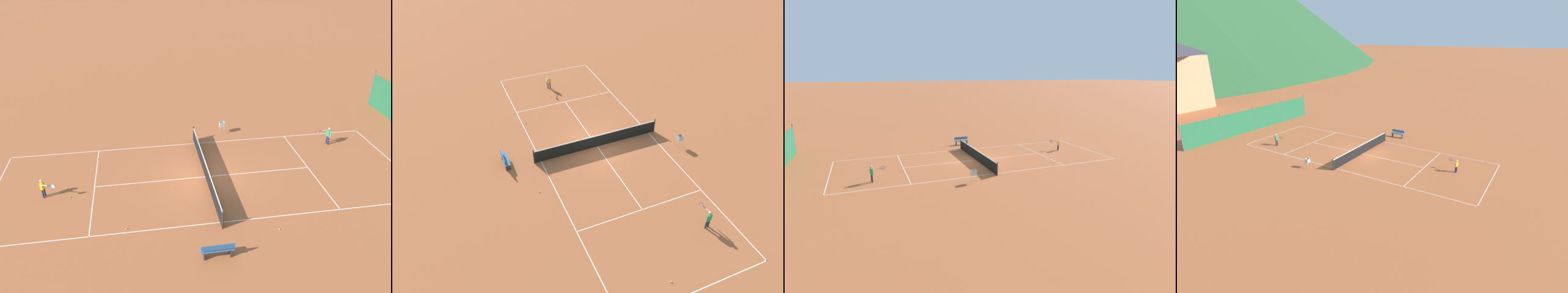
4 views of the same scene
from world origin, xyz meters
TOP-DOWN VIEW (x-y plane):
  - ground_plane at (0.00, 0.00)m, footprint 600.00×600.00m
  - court_line_markings at (0.00, 0.00)m, footprint 8.25×23.85m
  - tennis_net at (0.00, 0.00)m, footprint 9.18×0.08m
  - player_far_baseline at (-2.62, 8.86)m, footprint 0.42×1.06m
  - player_near_baseline at (0.53, -8.98)m, footprint 0.63×0.89m
  - tennis_ball_service_box at (0.83, -7.66)m, footprint 0.07×0.07m
  - tennis_ball_by_net_left at (-3.00, -6.41)m, footprint 0.07×0.07m
  - tennis_ball_alley_left at (5.06, 2.72)m, footprint 0.07×0.07m
  - tennis_ball_far_corner at (3.84, -4.64)m, footprint 0.07×0.07m
  - tennis_ball_mid_court at (-1.77, -6.61)m, footprint 0.07×0.07m
  - tennis_ball_alley_right at (-0.03, -7.95)m, footprint 0.07×0.07m
  - tennis_ball_by_net_right at (1.02, 11.03)m, footprint 0.07×0.07m
  - ball_hopper at (-5.29, 2.16)m, footprint 0.36×0.36m
  - courtside_bench at (6.34, -0.63)m, footprint 0.36×1.50m

SIDE VIEW (x-z plane):
  - ground_plane at x=0.00m, z-range 0.00..0.00m
  - court_line_markings at x=0.00m, z-range 0.00..0.01m
  - tennis_ball_service_box at x=0.83m, z-range 0.00..0.07m
  - tennis_ball_by_net_left at x=-3.00m, z-range 0.00..0.07m
  - tennis_ball_alley_left at x=5.06m, z-range 0.00..0.07m
  - tennis_ball_far_corner at x=3.84m, z-range 0.00..0.07m
  - tennis_ball_mid_court at x=-1.77m, z-range 0.00..0.07m
  - tennis_ball_alley_right at x=-0.03m, z-range 0.00..0.07m
  - tennis_ball_by_net_right at x=1.02m, z-range 0.00..0.07m
  - courtside_bench at x=6.34m, z-range 0.03..0.87m
  - tennis_net at x=0.00m, z-range -0.03..1.03m
  - ball_hopper at x=-5.29m, z-range 0.21..1.10m
  - player_near_baseline at x=0.53m, z-range 0.10..1.23m
  - player_far_baseline at x=-2.62m, z-range 0.10..1.34m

